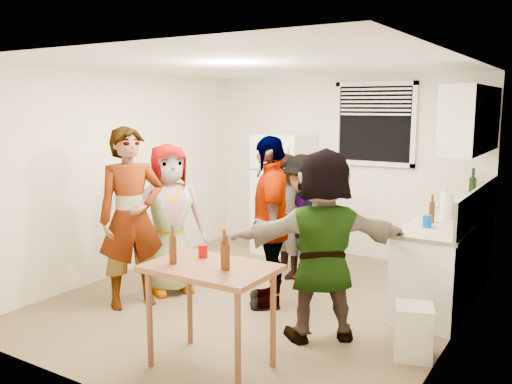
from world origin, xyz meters
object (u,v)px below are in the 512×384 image
Objects in this scene: beer_bottle_table at (227,270)px; red_cup at (203,257)px; trash_bin at (414,329)px; beer_bottle_counter at (431,223)px; blue_cup at (427,227)px; guest_stripe at (135,304)px; refrigerator at (283,194)px; guest_grey at (171,291)px; guest_back_left at (282,275)px; guest_back_right at (302,280)px; guest_black at (270,304)px; kettle at (447,215)px; guest_orange at (320,337)px; serving_table at (212,366)px; wine_bottle at (471,204)px.

red_cup is at bearing 152.58° from beer_bottle_table.
beer_bottle_counter is at bearing 99.25° from trash_bin.
blue_cup reaches higher than trash_bin.
red_cup is 0.06× the size of guest_stripe.
refrigerator is 2.34m from guest_grey.
refrigerator reaches higher than beer_bottle_table.
beer_bottle_table is at bearing -27.42° from red_cup.
guest_back_left is (-2.02, 1.36, -0.25)m from trash_bin.
guest_black is at bearing -62.19° from guest_back_right.
beer_bottle_table is (-1.00, -2.79, -0.05)m from kettle.
guest_back_right reaches higher than guest_orange.
serving_table is (-1.13, -2.30, -0.90)m from beer_bottle_counter.
guest_orange is (0.51, 0.97, 0.00)m from serving_table.
wine_bottle is 3.94m from serving_table.
guest_black is (-1.49, -1.30, -0.90)m from kettle.
blue_cup is at bearing 12.75° from guest_back_right.
guest_stripe is (-0.31, -2.70, -0.85)m from refrigerator.
guest_stripe is at bearing -152.22° from guest_grey.
beer_bottle_counter reaches higher than kettle.
blue_cup is at bearing 79.55° from guest_black.
blue_cup is at bearing -69.54° from kettle.
guest_black is at bearing -158.26° from blue_cup.
beer_bottle_table is 0.11× the size of guest_stripe.
kettle is 0.87m from wine_bottle.
guest_grey reaches higher than guest_stripe.
kettle is 2.10m from guest_back_left.
kettle is 2.10m from guest_orange.
red_cup is at bearing -41.69° from guest_back_left.
guest_black is at bearing -45.02° from guest_grey.
trash_bin is at bearing 2.14° from guest_back_left.
beer_bottle_counter is 0.14× the size of guest_back_right.
guest_black is at bearing -69.40° from guest_orange.
wine_bottle reaches higher than beer_bottle_table.
wine_bottle is 1.63× the size of beer_bottle_table.
guest_black is at bearing -64.69° from refrigerator.
wine_bottle is at bearing 73.16° from beer_bottle_table.
refrigerator is 16.07× the size of red_cup.
trash_bin is 0.45× the size of serving_table.
guest_stripe is (-1.52, 0.68, 0.00)m from serving_table.
kettle is at bearing -149.53° from guest_orange.
beer_bottle_counter is 2.52m from red_cup.
trash_bin is at bearing 42.35° from beer_bottle_table.
red_cup reaches higher than guest_black.
guest_orange is (1.19, -1.41, 0.00)m from guest_back_left.
blue_cup is 0.60× the size of beer_bottle_table.
wine_bottle is at bearing -145.16° from guest_orange.
guest_orange is (0.34, 1.01, -0.85)m from beer_bottle_table.
guest_orange is at bearing 27.34° from guest_black.
guest_orange is (-0.62, -1.32, -0.90)m from beer_bottle_counter.
red_cup is (-0.38, 0.20, 0.00)m from beer_bottle_table.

